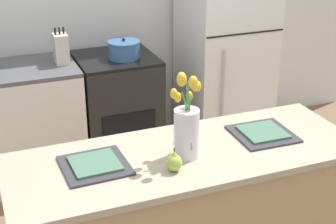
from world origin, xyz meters
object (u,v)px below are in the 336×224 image
plate_setting_left (95,165)px  cooking_pot (124,49)px  flower_vase (186,128)px  knife_block (61,49)px  pear_figurine (174,162)px  plate_setting_right (263,133)px  refrigerator (225,48)px  stove_range (118,110)px

plate_setting_left → cooking_pot: 1.63m
flower_vase → knife_block: size_ratio=1.66×
flower_vase → pear_figurine: (-0.11, -0.11, -0.11)m
knife_block → plate_setting_left: bearing=-95.4°
plate_setting_left → flower_vase: bearing=-8.1°
flower_vase → plate_setting_left: 0.47m
plate_setting_left → plate_setting_right: (0.92, 0.00, 0.00)m
flower_vase → plate_setting_left: size_ratio=1.42×
pear_figurine → plate_setting_right: pear_figurine is taller
refrigerator → knife_block: 1.37m
plate_setting_left → cooking_pot: bearing=67.9°
refrigerator → cooking_pot: 0.91m
plate_setting_left → stove_range: bearing=70.3°
stove_range → knife_block: size_ratio=3.35×
plate_setting_right → knife_block: (-0.77, 1.56, 0.12)m
refrigerator → knife_block: size_ratio=6.39×
refrigerator → cooking_pot: bearing=-176.2°
plate_setting_left → knife_block: 1.57m
refrigerator → flower_vase: size_ratio=3.85×
stove_range → cooking_pot: size_ratio=3.65×
plate_setting_right → pear_figurine: bearing=-163.4°
stove_range → refrigerator: refrigerator is taller
refrigerator → plate_setting_left: bearing=-133.9°
stove_range → refrigerator: 1.04m
stove_range → pear_figurine: (-0.22, -1.74, 0.48)m
knife_block → refrigerator: bearing=0.3°
pear_figurine → cooking_pot: 1.71m
stove_range → plate_setting_left: 1.72m
stove_range → cooking_pot: 0.52m
stove_range → flower_vase: bearing=-94.1°
refrigerator → cooking_pot: refrigerator is taller
pear_figurine → knife_block: (-0.19, 1.74, 0.08)m
flower_vase → plate_setting_left: (-0.44, 0.06, -0.15)m
refrigerator → cooking_pot: (-0.90, -0.06, 0.11)m
refrigerator → flower_vase: bearing=-123.2°
plate_setting_left → plate_setting_right: same height
plate_setting_left → plate_setting_right: bearing=0.0°
plate_setting_right → cooking_pot: size_ratio=1.28×
refrigerator → knife_block: (-1.36, -0.01, 0.15)m
refrigerator → pear_figurine: (-1.17, -1.74, 0.07)m
refrigerator → knife_block: refrigerator is taller
pear_figurine → cooking_pot: cooking_pot is taller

